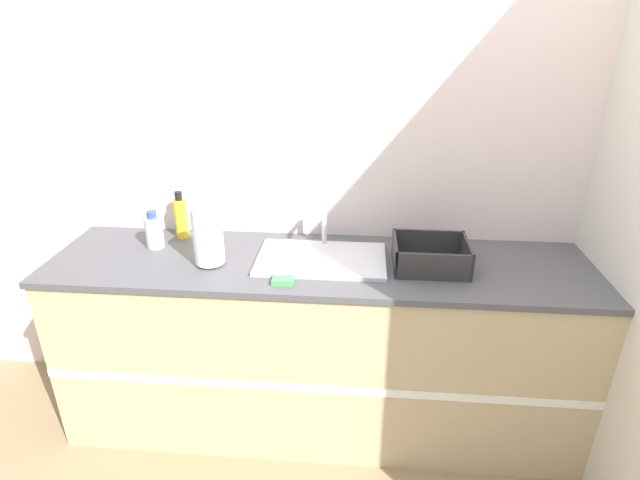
# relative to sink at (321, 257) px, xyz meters

# --- Properties ---
(ground_plane) EXTENTS (12.00, 12.00, 0.00)m
(ground_plane) POSITION_rel_sink_xyz_m (-0.01, -0.31, -0.95)
(ground_plane) COLOR #937A56
(wall_back) EXTENTS (4.89, 0.06, 2.60)m
(wall_back) POSITION_rel_sink_xyz_m (-0.01, 0.33, 0.35)
(wall_back) COLOR silver
(wall_back) RESTS_ON ground_plane
(wall_right) EXTENTS (0.06, 2.61, 2.60)m
(wall_right) POSITION_rel_sink_xyz_m (1.27, -0.01, 0.35)
(wall_right) COLOR beige
(wall_right) RESTS_ON ground_plane
(counter_cabinet) EXTENTS (2.51, 0.64, 0.94)m
(counter_cabinet) POSITION_rel_sink_xyz_m (-0.01, -0.01, -0.48)
(counter_cabinet) COLOR tan
(counter_cabinet) RESTS_ON ground_plane
(sink) EXTENTS (0.59, 0.36, 0.24)m
(sink) POSITION_rel_sink_xyz_m (0.00, 0.00, 0.00)
(sink) COLOR silver
(sink) RESTS_ON counter_cabinet
(paper_towel_roll) EXTENTS (0.13, 0.13, 0.27)m
(paper_towel_roll) POSITION_rel_sink_xyz_m (-0.50, -0.08, 0.12)
(paper_towel_roll) COLOR #4C4C51
(paper_towel_roll) RESTS_ON counter_cabinet
(dish_rack) EXTENTS (0.33, 0.27, 0.12)m
(dish_rack) POSITION_rel_sink_xyz_m (0.49, -0.02, 0.03)
(dish_rack) COLOR #2D2D2D
(dish_rack) RESTS_ON counter_cabinet
(bottle_yellow) EXTENTS (0.06, 0.06, 0.24)m
(bottle_yellow) POSITION_rel_sink_xyz_m (-0.73, 0.21, 0.09)
(bottle_yellow) COLOR yellow
(bottle_yellow) RESTS_ON counter_cabinet
(bottle_clear) EXTENTS (0.08, 0.08, 0.19)m
(bottle_clear) POSITION_rel_sink_xyz_m (-0.82, 0.08, 0.07)
(bottle_clear) COLOR silver
(bottle_clear) RESTS_ON counter_cabinet
(sponge) EXTENTS (0.09, 0.06, 0.02)m
(sponge) POSITION_rel_sink_xyz_m (-0.14, -0.23, -0.00)
(sponge) COLOR #4CB259
(sponge) RESTS_ON counter_cabinet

